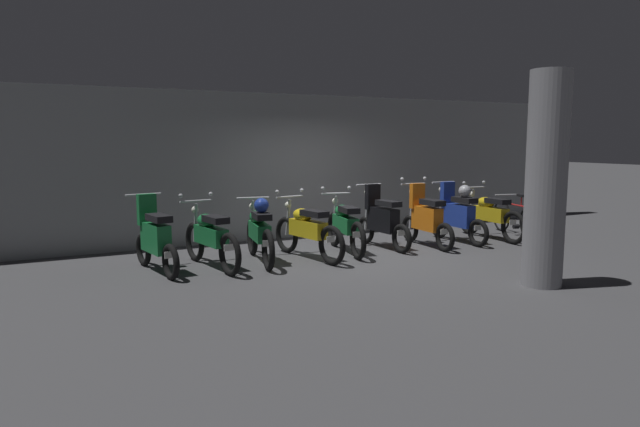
# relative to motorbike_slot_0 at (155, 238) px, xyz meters

# --- Properties ---
(ground_plane) EXTENTS (80.00, 80.00, 0.00)m
(ground_plane) POSITION_rel_motorbike_slot_0_xyz_m (3.33, -0.32, -0.52)
(ground_plane) COLOR #424244
(back_wall) EXTENTS (16.00, 0.30, 2.93)m
(back_wall) POSITION_rel_motorbike_slot_0_xyz_m (3.33, 2.06, 0.94)
(back_wall) COLOR gray
(back_wall) RESTS_ON ground
(motorbike_slot_0) EXTENTS (0.56, 1.67, 1.18)m
(motorbike_slot_0) POSITION_rel_motorbike_slot_0_xyz_m (0.00, 0.00, 0.00)
(motorbike_slot_0) COLOR black
(motorbike_slot_0) RESTS_ON ground
(motorbike_slot_1) EXTENTS (0.59, 1.94, 1.15)m
(motorbike_slot_1) POSITION_rel_motorbike_slot_0_xyz_m (0.83, -0.09, -0.03)
(motorbike_slot_1) COLOR black
(motorbike_slot_1) RESTS_ON ground
(motorbike_slot_2) EXTENTS (0.59, 1.94, 1.08)m
(motorbike_slot_2) POSITION_rel_motorbike_slot_0_xyz_m (1.67, -0.07, 0.00)
(motorbike_slot_2) COLOR black
(motorbike_slot_2) RESTS_ON ground
(motorbike_slot_3) EXTENTS (0.59, 1.94, 1.15)m
(motorbike_slot_3) POSITION_rel_motorbike_slot_0_xyz_m (2.49, -0.16, -0.03)
(motorbike_slot_3) COLOR black
(motorbike_slot_3) RESTS_ON ground
(motorbike_slot_4) EXTENTS (0.62, 1.93, 1.15)m
(motorbike_slot_4) POSITION_rel_motorbike_slot_0_xyz_m (3.33, 0.01, -0.03)
(motorbike_slot_4) COLOR black
(motorbike_slot_4) RESTS_ON ground
(motorbike_slot_5) EXTENTS (0.56, 1.68, 1.18)m
(motorbike_slot_5) POSITION_rel_motorbike_slot_0_xyz_m (4.16, 0.07, 0.00)
(motorbike_slot_5) COLOR black
(motorbike_slot_5) RESTS_ON ground
(motorbike_slot_6) EXTENTS (0.59, 1.68, 1.29)m
(motorbike_slot_6) POSITION_rel_motorbike_slot_0_xyz_m (4.99, -0.17, 0.00)
(motorbike_slot_6) COLOR black
(motorbike_slot_6) RESTS_ON ground
(motorbike_slot_7) EXTENTS (0.56, 1.68, 1.18)m
(motorbike_slot_7) POSITION_rel_motorbike_slot_0_xyz_m (5.82, -0.11, 0.04)
(motorbike_slot_7) COLOR black
(motorbike_slot_7) RESTS_ON ground
(motorbike_slot_8) EXTENTS (0.59, 1.95, 1.15)m
(motorbike_slot_8) POSITION_rel_motorbike_slot_0_xyz_m (6.65, -0.13, -0.03)
(motorbike_slot_8) COLOR black
(motorbike_slot_8) RESTS_ON ground
(bicycle) EXTENTS (0.57, 1.69, 0.89)m
(bicycle) POSITION_rel_motorbike_slot_0_xyz_m (7.48, -0.01, -0.16)
(bicycle) COLOR black
(bicycle) RESTS_ON ground
(support_pillar) EXTENTS (0.55, 0.55, 2.93)m
(support_pillar) POSITION_rel_motorbike_slot_0_xyz_m (4.58, -3.27, 0.94)
(support_pillar) COLOR gray
(support_pillar) RESTS_ON ground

